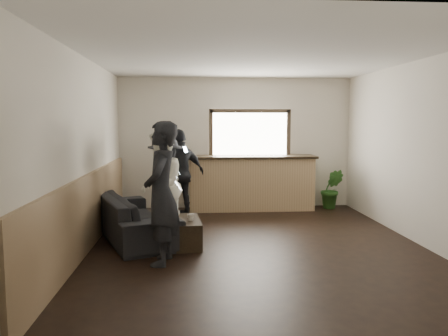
{
  "coord_description": "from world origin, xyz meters",
  "views": [
    {
      "loc": [
        -0.96,
        -6.41,
        1.87
      ],
      "look_at": [
        -0.45,
        0.4,
        1.14
      ],
      "focal_mm": 35.0,
      "sensor_mm": 36.0,
      "label": 1
    }
  ],
  "objects": [
    {
      "name": "ground",
      "position": [
        0.0,
        0.0,
        0.0
      ],
      "size": [
        5.0,
        6.0,
        0.01
      ],
      "primitive_type": "cube",
      "color": "black"
    },
    {
      "name": "room_shell",
      "position": [
        -0.74,
        0.0,
        1.47
      ],
      "size": [
        5.01,
        6.01,
        2.8
      ],
      "color": "silver",
      "rests_on": "ground"
    },
    {
      "name": "bar_counter",
      "position": [
        0.3,
        2.7,
        0.64
      ],
      "size": [
        2.7,
        0.68,
        2.13
      ],
      "color": "tan",
      "rests_on": "ground"
    },
    {
      "name": "sofa",
      "position": [
        -1.89,
        0.58,
        0.34
      ],
      "size": [
        1.7,
        2.5,
        0.68
      ],
      "primitive_type": "imported",
      "rotation": [
        0.0,
        0.0,
        1.95
      ],
      "color": "black",
      "rests_on": "ground"
    },
    {
      "name": "coffee_table",
      "position": [
        -1.09,
        0.08,
        0.2
      ],
      "size": [
        0.57,
        0.93,
        0.4
      ],
      "primitive_type": "cube",
      "rotation": [
        0.0,
        0.0,
        0.08
      ],
      "color": "black",
      "rests_on": "ground"
    },
    {
      "name": "cup_a",
      "position": [
        -1.21,
        0.27,
        0.45
      ],
      "size": [
        0.14,
        0.14,
        0.1
      ],
      "primitive_type": "imported",
      "rotation": [
        0.0,
        0.0,
        4.69
      ],
      "color": "silver",
      "rests_on": "coffee_table"
    },
    {
      "name": "cup_b",
      "position": [
        -0.98,
        -0.0,
        0.44
      ],
      "size": [
        0.13,
        0.13,
        0.1
      ],
      "primitive_type": "imported",
      "rotation": [
        0.0,
        0.0,
        4.45
      ],
      "color": "silver",
      "rests_on": "coffee_table"
    },
    {
      "name": "potted_plant",
      "position": [
        2.04,
        2.65,
        0.43
      ],
      "size": [
        0.55,
        0.48,
        0.85
      ],
      "primitive_type": "imported",
      "rotation": [
        0.0,
        0.0,
        -0.26
      ],
      "color": "#2D6623",
      "rests_on": "ground"
    },
    {
      "name": "person_a",
      "position": [
        -1.35,
        -0.76,
        0.94
      ],
      "size": [
        0.53,
        0.73,
        1.87
      ],
      "rotation": [
        0.0,
        0.0,
        -1.69
      ],
      "color": "black",
      "rests_on": "ground"
    },
    {
      "name": "person_b",
      "position": [
        -1.44,
        0.4,
        0.87
      ],
      "size": [
        0.7,
        0.88,
        1.73
      ],
      "rotation": [
        0.0,
        0.0,
        -1.63
      ],
      "color": "white",
      "rests_on": "ground"
    },
    {
      "name": "person_c",
      "position": [
        -1.42,
        1.31,
        0.81
      ],
      "size": [
        0.72,
        1.11,
        1.62
      ],
      "rotation": [
        0.0,
        0.0,
        -1.45
      ],
      "color": "black",
      "rests_on": "ground"
    },
    {
      "name": "person_d",
      "position": [
        -1.18,
        2.01,
        0.86
      ],
      "size": [
        1.09,
        0.85,
        1.72
      ],
      "rotation": [
        0.0,
        0.0,
        -2.65
      ],
      "color": "black",
      "rests_on": "ground"
    }
  ]
}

